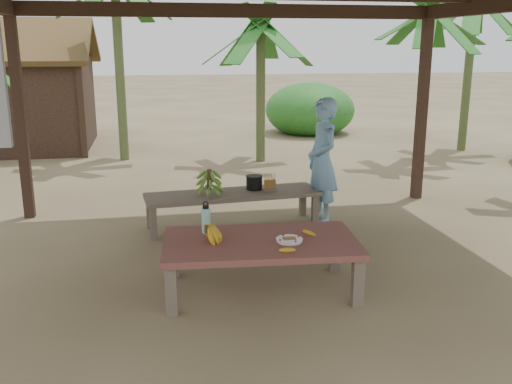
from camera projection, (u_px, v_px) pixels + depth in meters
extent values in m
plane|color=brown|center=(266.00, 265.00, 6.03)|extent=(80.00, 80.00, 0.00)
cube|color=black|center=(20.00, 117.00, 7.39)|extent=(0.13, 0.13, 2.70)
cube|color=black|center=(422.00, 109.00, 8.38)|extent=(0.13, 0.13, 2.70)
cube|color=black|center=(233.00, 11.00, 7.54)|extent=(5.80, 0.14, 0.18)
cube|color=brown|center=(171.00, 290.00, 4.88)|extent=(0.11, 0.11, 0.44)
cube|color=brown|center=(358.00, 282.00, 5.05)|extent=(0.11, 0.11, 0.44)
cube|color=brown|center=(174.00, 255.00, 5.69)|extent=(0.11, 0.11, 0.44)
cube|color=brown|center=(335.00, 249.00, 5.86)|extent=(0.11, 0.11, 0.44)
cube|color=maroon|center=(261.00, 243.00, 5.31)|extent=(1.87, 1.14, 0.06)
cube|color=brown|center=(153.00, 223.00, 6.78)|extent=(0.09, 0.09, 0.40)
cube|color=brown|center=(315.00, 210.00, 7.32)|extent=(0.09, 0.09, 0.40)
cube|color=brown|center=(150.00, 213.00, 7.21)|extent=(0.09, 0.09, 0.40)
cube|color=brown|center=(303.00, 201.00, 7.75)|extent=(0.09, 0.09, 0.40)
cube|color=brown|center=(233.00, 194.00, 7.21)|extent=(2.25, 0.80, 0.05)
cylinder|color=white|center=(289.00, 241.00, 5.25)|extent=(0.23, 0.23, 0.01)
cylinder|color=white|center=(289.00, 240.00, 5.24)|extent=(0.25, 0.25, 0.02)
cube|color=brown|center=(289.00, 239.00, 5.24)|extent=(0.13, 0.09, 0.02)
ellipsoid|color=yellow|center=(287.00, 250.00, 4.97)|extent=(0.18, 0.07, 0.04)
ellipsoid|color=yellow|center=(309.00, 233.00, 5.43)|extent=(0.12, 0.14, 0.04)
cylinder|color=#43D3BD|center=(206.00, 220.00, 5.48)|extent=(0.08, 0.08, 0.24)
cylinder|color=black|center=(206.00, 207.00, 5.45)|extent=(0.06, 0.06, 0.03)
torus|color=black|center=(206.00, 204.00, 5.44)|extent=(0.05, 0.01, 0.05)
cylinder|color=black|center=(254.00, 183.00, 7.34)|extent=(0.20, 0.20, 0.17)
imported|color=#6A9CC8|center=(322.00, 161.00, 7.32)|extent=(0.44, 0.62, 1.62)
cylinder|color=#596638|center=(424.00, 87.00, 11.01)|extent=(0.18, 0.18, 2.95)
cylinder|color=#596638|center=(261.00, 93.00, 11.12)|extent=(0.18, 0.18, 2.69)
cylinder|color=#596638|center=(120.00, 70.00, 11.14)|extent=(0.18, 0.18, 3.56)
cylinder|color=#596638|center=(468.00, 75.00, 12.24)|extent=(0.18, 0.18, 3.25)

